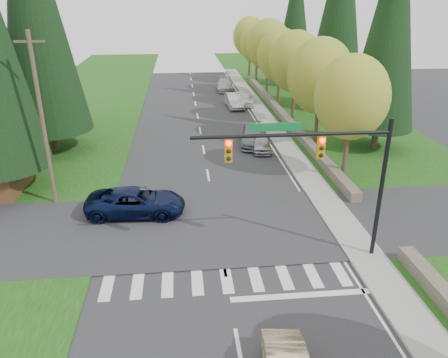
{
  "coord_description": "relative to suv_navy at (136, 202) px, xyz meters",
  "views": [
    {
      "loc": [
        -1.73,
        -12.77,
        11.61
      ],
      "look_at": [
        0.38,
        8.06,
        2.8
      ],
      "focal_mm": 35.0,
      "sensor_mm": 36.0,
      "label": 1
    }
  ],
  "objects": [
    {
      "name": "ground",
      "position": [
        4.47,
        -9.98,
        -0.77
      ],
      "size": [
        120.0,
        120.0,
        0.0
      ],
      "primitive_type": "plane",
      "color": "#28282B",
      "rests_on": "ground"
    },
    {
      "name": "grass_east",
      "position": [
        17.47,
        10.02,
        -0.74
      ],
      "size": [
        14.0,
        110.0,
        0.06
      ],
      "primitive_type": "cube",
      "color": "#154311",
      "rests_on": "ground"
    },
    {
      "name": "grass_west",
      "position": [
        -8.53,
        10.02,
        -0.74
      ],
      "size": [
        14.0,
        110.0,
        0.06
      ],
      "primitive_type": "cube",
      "color": "#154311",
      "rests_on": "ground"
    },
    {
      "name": "cross_street",
      "position": [
        4.47,
        -1.98,
        -0.77
      ],
      "size": [
        120.0,
        8.0,
        0.1
      ],
      "primitive_type": "cube",
      "color": "#28282B",
      "rests_on": "ground"
    },
    {
      "name": "sidewalk_east",
      "position": [
        11.37,
        12.02,
        -0.71
      ],
      "size": [
        1.8,
        80.0,
        0.13
      ],
      "primitive_type": "cube",
      "color": "gray",
      "rests_on": "ground"
    },
    {
      "name": "curb_east",
      "position": [
        10.52,
        12.02,
        -0.71
      ],
      "size": [
        0.2,
        80.0,
        0.13
      ],
      "primitive_type": "cube",
      "color": "gray",
      "rests_on": "ground"
    },
    {
      "name": "stone_wall_north",
      "position": [
        13.07,
        20.02,
        -0.42
      ],
      "size": [
        0.7,
        40.0,
        0.7
      ],
      "primitive_type": "cube",
      "color": "#4C4438",
      "rests_on": "ground"
    },
    {
      "name": "traffic_signal",
      "position": [
        8.84,
        -5.48,
        4.21
      ],
      "size": [
        8.7,
        0.37,
        6.8
      ],
      "color": "black",
      "rests_on": "ground"
    },
    {
      "name": "utility_pole",
      "position": [
        -5.03,
        2.02,
        4.37
      ],
      "size": [
        1.6,
        0.24,
        10.0
      ],
      "color": "#473828",
      "rests_on": "ground"
    },
    {
      "name": "decid_tree_0",
      "position": [
        13.67,
        4.02,
        4.82
      ],
      "size": [
        4.8,
        4.8,
        8.37
      ],
      "color": "#38281C",
      "rests_on": "ground"
    },
    {
      "name": "decid_tree_1",
      "position": [
        13.77,
        11.02,
        5.02
      ],
      "size": [
        5.2,
        5.2,
        8.8
      ],
      "color": "#38281C",
      "rests_on": "ground"
    },
    {
      "name": "decid_tree_2",
      "position": [
        13.57,
        18.02,
        5.16
      ],
      "size": [
        5.0,
        5.0,
        8.82
      ],
      "color": "#38281C",
      "rests_on": "ground"
    },
    {
      "name": "decid_tree_3",
      "position": [
        13.67,
        25.02,
        4.89
      ],
      "size": [
        5.0,
        5.0,
        8.55
      ],
      "color": "#38281C",
      "rests_on": "ground"
    },
    {
      "name": "decid_tree_4",
      "position": [
        13.77,
        32.02,
        5.29
      ],
      "size": [
        5.4,
        5.4,
        9.18
      ],
      "color": "#38281C",
      "rests_on": "ground"
    },
    {
      "name": "decid_tree_5",
      "position": [
        13.57,
        39.02,
        4.76
      ],
      "size": [
        4.8,
        4.8,
        8.3
      ],
      "color": "#38281C",
      "rests_on": "ground"
    },
    {
      "name": "decid_tree_6",
      "position": [
        13.67,
        46.02,
        5.09
      ],
      "size": [
        5.2,
        5.2,
        8.86
      ],
      "color": "#38281C",
      "rests_on": "ground"
    },
    {
      "name": "conifer_w_c",
      "position": [
        -7.53,
        12.02,
        10.52
      ],
      "size": [
        6.46,
        6.46,
        20.8
      ],
      "color": "#38281C",
      "rests_on": "ground"
    },
    {
      "name": "conifer_w_e",
      "position": [
        -9.53,
        18.02,
        9.52
      ],
      "size": [
        5.78,
        5.78,
        18.8
      ],
      "color": "#38281C",
      "rests_on": "ground"
    },
    {
      "name": "conifer_e_a",
      "position": [
        18.47,
        10.02,
        9.02
      ],
      "size": [
        5.44,
        5.44,
        17.8
      ],
      "color": "#38281C",
      "rests_on": "ground"
    },
    {
      "name": "conifer_e_b",
      "position": [
        19.47,
        24.02,
        10.02
      ],
      "size": [
        6.12,
        6.12,
        19.8
      ],
      "color": "#38281C",
      "rests_on": "ground"
    },
    {
      "name": "conifer_e_c",
      "position": [
        18.47,
        38.02,
        8.52
      ],
      "size": [
        5.1,
        5.1,
        16.8
      ],
      "color": "#38281C",
      "rests_on": "ground"
    },
    {
      "name": "suv_navy",
      "position": [
        0.0,
        0.0,
        0.0
      ],
      "size": [
        5.72,
        2.92,
        1.55
      ],
      "primitive_type": "imported",
      "rotation": [
        0.0,
        0.0,
        1.51
      ],
      "color": "#0A1233",
      "rests_on": "ground"
    },
    {
      "name": "parked_car_a",
      "position": [
        9.13,
        10.42,
        -0.14
      ],
      "size": [
        1.82,
        3.84,
        1.27
      ],
      "primitive_type": "imported",
      "rotation": [
        0.0,
        0.0,
        -0.09
      ],
      "color": "#9E9EA2",
      "rests_on": "ground"
    },
    {
      "name": "parked_car_b",
      "position": [
        8.67,
        12.02,
        -0.05
      ],
      "size": [
        2.67,
        5.2,
        1.44
      ],
      "primitive_type": "imported",
      "rotation": [
        0.0,
        0.0,
        -0.13
      ],
      "color": "slate",
      "rests_on": "ground"
    },
    {
      "name": "parked_car_c",
      "position": [
        8.77,
        25.27,
        -0.0
      ],
      "size": [
        1.91,
        4.76,
        1.54
      ],
      "primitive_type": "imported",
      "rotation": [
        0.0,
        0.0,
        0.06
      ],
      "color": "silver",
      "rests_on": "ground"
    },
    {
      "name": "parked_car_d",
      "position": [
        10.07,
        26.27,
        0.04
      ],
      "size": [
        2.29,
        4.91,
        1.63
      ],
      "primitive_type": "imported",
      "rotation": [
        0.0,
        0.0,
        -0.08
      ],
      "color": "silver",
      "rests_on": "ground"
    },
    {
      "name": "parked_car_e",
      "position": [
        8.67,
        34.81,
        -0.04
      ],
      "size": [
        2.38,
        5.18,
        1.47
      ],
      "primitive_type": "imported",
      "rotation": [
        0.0,
        0.0,
        -0.06
      ],
      "color": "#A8A8AD",
      "rests_on": "ground"
    }
  ]
}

